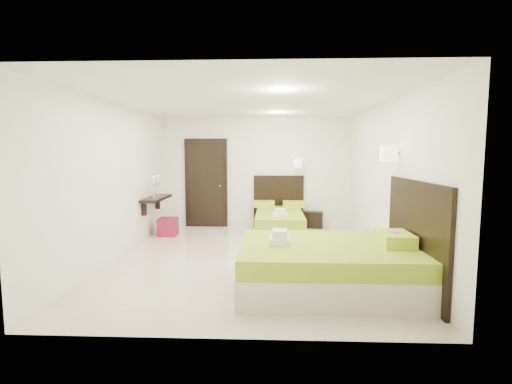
{
  "coord_description": "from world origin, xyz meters",
  "views": [
    {
      "loc": [
        0.36,
        -6.12,
        1.78
      ],
      "look_at": [
        0.1,
        0.3,
        1.1
      ],
      "focal_mm": 26.0,
      "sensor_mm": 36.0,
      "label": 1
    }
  ],
  "objects_px": {
    "ottoman": "(168,227)",
    "bed_single": "(279,221)",
    "bed_double": "(333,264)",
    "nightstand": "(313,219)"
  },
  "relations": [
    {
      "from": "ottoman",
      "to": "bed_single",
      "type": "bearing_deg",
      "value": 4.1
    },
    {
      "from": "bed_double",
      "to": "nightstand",
      "type": "distance_m",
      "value": 4.08
    },
    {
      "from": "bed_double",
      "to": "ottoman",
      "type": "distance_m",
      "value": 4.3
    },
    {
      "from": "bed_single",
      "to": "nightstand",
      "type": "relative_size",
      "value": 4.51
    },
    {
      "from": "bed_single",
      "to": "bed_double",
      "type": "relative_size",
      "value": 0.87
    },
    {
      "from": "nightstand",
      "to": "ottoman",
      "type": "distance_m",
      "value": 3.41
    },
    {
      "from": "bed_double",
      "to": "nightstand",
      "type": "xyz_separation_m",
      "value": [
        0.21,
        4.07,
        -0.14
      ]
    },
    {
      "from": "ottoman",
      "to": "bed_double",
      "type": "bearing_deg",
      "value": -44.87
    },
    {
      "from": "bed_single",
      "to": "nightstand",
      "type": "xyz_separation_m",
      "value": [
        0.84,
        0.87,
        -0.11
      ]
    },
    {
      "from": "bed_double",
      "to": "bed_single",
      "type": "bearing_deg",
      "value": 101.18
    }
  ]
}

